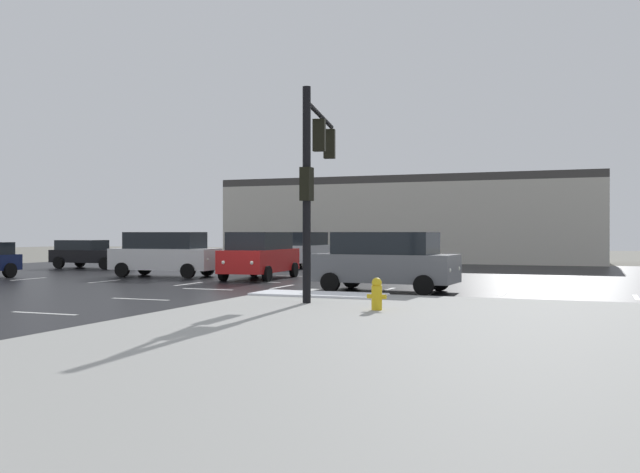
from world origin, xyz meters
The scene contains 13 objects.
ground_plane centered at (0.00, 0.00, 0.00)m, with size 120.00×120.00×0.00m, color slate.
road_asphalt centered at (0.00, 0.00, 0.01)m, with size 44.00×44.00×0.02m, color black.
sidewalk_corner centered at (12.00, -12.00, 0.07)m, with size 18.00×18.00×0.14m, color #9E9E99.
snow_strip_curbside centered at (5.00, -4.00, 0.17)m, with size 4.00×1.60×0.06m, color white.
lane_markings centered at (1.20, -1.38, 0.02)m, with size 36.15×36.15×0.01m.
traffic_signal_mast centered at (5.29, -5.06, 4.02)m, with size 1.21×4.75×5.82m.
fire_hydrant centered at (7.81, -7.30, 0.54)m, with size 0.48×0.26×0.79m.
strip_building_background centered at (0.78, 24.95, 2.90)m, with size 25.73×8.00×5.79m.
sedan_black centered at (-13.79, 8.59, 0.85)m, with size 4.57×2.10×1.58m.
suv_red centered at (-0.72, 3.70, 1.09)m, with size 2.42×4.93×2.03m.
suv_grey centered at (6.12, -0.57, 1.09)m, with size 4.92×2.39×2.03m.
suv_white centered at (-5.49, 3.64, 1.09)m, with size 4.96×2.49×2.03m.
suv_silver centered at (-2.88, 13.82, 1.09)m, with size 2.18×4.85×2.03m.
Camera 1 is at (12.75, -23.96, 2.05)m, focal length 39.80 mm.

